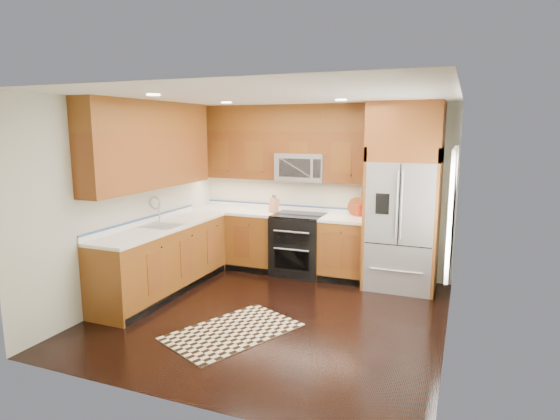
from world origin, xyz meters
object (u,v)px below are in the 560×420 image
at_px(refrigerator, 403,197).
at_px(knife_block, 274,205).
at_px(range, 299,245).
at_px(utensil_crock, 359,208).
at_px(rug, 233,331).

relative_size(refrigerator, knife_block, 9.50).
xyz_separation_m(range, utensil_crock, (0.88, 0.24, 0.60)).
xyz_separation_m(range, knife_block, (-0.44, 0.07, 0.58)).
relative_size(range, rug, 0.66).
xyz_separation_m(rug, knife_block, (-0.47, 2.35, 1.05)).
bearing_deg(range, utensil_crock, 15.42).
height_order(rug, knife_block, knife_block).
height_order(refrigerator, utensil_crock, refrigerator).
relative_size(refrigerator, utensil_crock, 7.11).
xyz_separation_m(refrigerator, utensil_crock, (-0.67, 0.28, -0.24)).
bearing_deg(utensil_crock, knife_block, -172.74).
bearing_deg(utensil_crock, refrigerator, -22.70).
height_order(range, refrigerator, refrigerator).
bearing_deg(refrigerator, knife_block, 176.76).
bearing_deg(refrigerator, range, 178.60).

